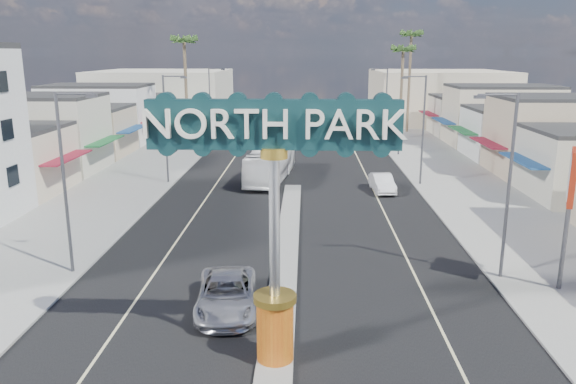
# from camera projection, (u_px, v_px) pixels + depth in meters

# --- Properties ---
(ground) EXTENTS (160.00, 160.00, 0.00)m
(ground) POSITION_uv_depth(u_px,v_px,m) (293.00, 184.00, 47.20)
(ground) COLOR gray
(ground) RESTS_ON ground
(road) EXTENTS (20.00, 120.00, 0.01)m
(road) POSITION_uv_depth(u_px,v_px,m) (293.00, 184.00, 47.20)
(road) COLOR black
(road) RESTS_ON ground
(median_island) EXTENTS (1.30, 30.00, 0.16)m
(median_island) POSITION_uv_depth(u_px,v_px,m) (287.00, 247.00, 31.66)
(median_island) COLOR gray
(median_island) RESTS_ON ground
(sidewalk_left) EXTENTS (8.00, 120.00, 0.12)m
(sidewalk_left) POSITION_uv_depth(u_px,v_px,m) (129.00, 182.00, 47.62)
(sidewalk_left) COLOR gray
(sidewalk_left) RESTS_ON ground
(sidewalk_right) EXTENTS (8.00, 120.00, 0.12)m
(sidewalk_right) POSITION_uv_depth(u_px,v_px,m) (461.00, 185.00, 46.75)
(sidewalk_right) COLOR gray
(sidewalk_right) RESTS_ON ground
(storefront_row_left) EXTENTS (12.00, 42.00, 6.00)m
(storefront_row_left) POSITION_uv_depth(u_px,v_px,m) (72.00, 127.00, 59.83)
(storefront_row_left) COLOR beige
(storefront_row_left) RESTS_ON ground
(storefront_row_right) EXTENTS (12.00, 42.00, 6.00)m
(storefront_row_right) POSITION_uv_depth(u_px,v_px,m) (527.00, 129.00, 58.33)
(storefront_row_right) COLOR #B7B29E
(storefront_row_right) RESTS_ON ground
(backdrop_far_left) EXTENTS (20.00, 20.00, 8.00)m
(backdrop_far_left) POSITION_uv_depth(u_px,v_px,m) (164.00, 96.00, 90.57)
(backdrop_far_left) COLOR #B7B29E
(backdrop_far_left) RESTS_ON ground
(backdrop_far_right) EXTENTS (20.00, 20.00, 8.00)m
(backdrop_far_right) POSITION_uv_depth(u_px,v_px,m) (438.00, 96.00, 89.19)
(backdrop_far_right) COLOR beige
(backdrop_far_right) RESTS_ON ground
(gateway_sign) EXTENTS (8.20, 1.50, 9.15)m
(gateway_sign) POSITION_uv_depth(u_px,v_px,m) (274.00, 202.00, 18.59)
(gateway_sign) COLOR #C5400F
(gateway_sign) RESTS_ON median_island
(traffic_signal_left) EXTENTS (5.09, 0.45, 6.00)m
(traffic_signal_left) POSITION_uv_depth(u_px,v_px,m) (211.00, 115.00, 60.03)
(traffic_signal_left) COLOR #47474C
(traffic_signal_left) RESTS_ON ground
(traffic_signal_right) EXTENTS (5.09, 0.45, 6.00)m
(traffic_signal_right) POSITION_uv_depth(u_px,v_px,m) (383.00, 116.00, 59.45)
(traffic_signal_right) COLOR #47474C
(traffic_signal_right) RESTS_ON ground
(streetlight_l_near) EXTENTS (2.03, 0.22, 9.00)m
(streetlight_l_near) POSITION_uv_depth(u_px,v_px,m) (67.00, 175.00, 26.90)
(streetlight_l_near) COLOR #47474C
(streetlight_l_near) RESTS_ON ground
(streetlight_l_mid) EXTENTS (2.03, 0.22, 9.00)m
(streetlight_l_mid) POSITION_uv_depth(u_px,v_px,m) (167.00, 123.00, 46.30)
(streetlight_l_mid) COLOR #47474C
(streetlight_l_mid) RESTS_ON ground
(streetlight_l_far) EXTENTS (2.03, 0.22, 9.00)m
(streetlight_l_far) POSITION_uv_depth(u_px,v_px,m) (211.00, 101.00, 67.64)
(streetlight_l_far) COLOR #47474C
(streetlight_l_far) RESTS_ON ground
(streetlight_r_near) EXTENTS (2.03, 0.22, 9.00)m
(streetlight_r_near) POSITION_uv_depth(u_px,v_px,m) (506.00, 178.00, 26.25)
(streetlight_r_near) COLOR #47474C
(streetlight_r_near) RESTS_ON ground
(streetlight_r_mid) EXTENTS (2.03, 0.22, 9.00)m
(streetlight_r_mid) POSITION_uv_depth(u_px,v_px,m) (421.00, 125.00, 45.65)
(streetlight_r_mid) COLOR #47474C
(streetlight_r_mid) RESTS_ON ground
(streetlight_r_far) EXTENTS (2.03, 0.22, 9.00)m
(streetlight_r_far) POSITION_uv_depth(u_px,v_px,m) (385.00, 102.00, 66.99)
(streetlight_r_far) COLOR #47474C
(streetlight_r_far) RESTS_ON ground
(palm_left_far) EXTENTS (2.60, 2.60, 13.10)m
(palm_left_far) POSITION_uv_depth(u_px,v_px,m) (184.00, 46.00, 64.23)
(palm_left_far) COLOR brown
(palm_left_far) RESTS_ON ground
(palm_right_mid) EXTENTS (2.60, 2.60, 12.10)m
(palm_right_mid) POSITION_uv_depth(u_px,v_px,m) (403.00, 54.00, 69.45)
(palm_right_mid) COLOR brown
(palm_right_mid) RESTS_ON ground
(palm_right_far) EXTENTS (2.60, 2.60, 14.10)m
(palm_right_far) POSITION_uv_depth(u_px,v_px,m) (411.00, 40.00, 74.78)
(palm_right_far) COLOR brown
(palm_right_far) RESTS_ON ground
(suv_left) EXTENTS (2.99, 5.60, 1.50)m
(suv_left) POSITION_uv_depth(u_px,v_px,m) (226.00, 294.00, 23.91)
(suv_left) COLOR #B9B9BE
(suv_left) RESTS_ON ground
(car_parked_right) EXTENTS (1.80, 4.37, 1.41)m
(car_parked_right) POSITION_uv_depth(u_px,v_px,m) (382.00, 183.00, 44.52)
(car_parked_right) COLOR white
(car_parked_right) RESTS_ON ground
(city_bus) EXTENTS (3.93, 11.17, 3.05)m
(city_bus) POSITION_uv_depth(u_px,v_px,m) (271.00, 162.00, 48.57)
(city_bus) COLOR white
(city_bus) RESTS_ON ground
(bank_pylon_sign) EXTENTS (1.06, 1.96, 6.52)m
(bank_pylon_sign) POSITION_uv_depth(u_px,v_px,m) (571.00, 185.00, 24.85)
(bank_pylon_sign) COLOR #47474C
(bank_pylon_sign) RESTS_ON sidewalk_right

